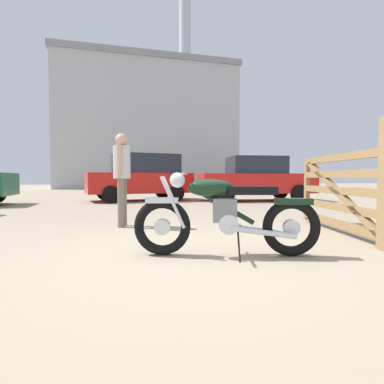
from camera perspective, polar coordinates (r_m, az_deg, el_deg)
ground_plane at (r=3.45m, az=1.42°, el=-11.97°), size 80.00×80.00×0.00m
vintage_motorcycle at (r=3.45m, az=6.14°, el=-4.37°), size 2.04×0.74×0.94m
timber_gate at (r=5.11m, az=26.93°, el=0.48°), size 0.61×2.52×1.60m
bystander at (r=5.60m, az=-12.91°, el=4.09°), size 0.30×0.45×1.66m
silver_sedan_mid at (r=11.97m, az=-9.39°, el=2.82°), size 4.14×2.36×1.78m
white_estate_far at (r=11.94m, az=11.73°, el=2.42°), size 4.36×2.25×1.67m
industrial_building at (r=29.94m, az=-8.52°, el=11.77°), size 15.90×9.66×20.18m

